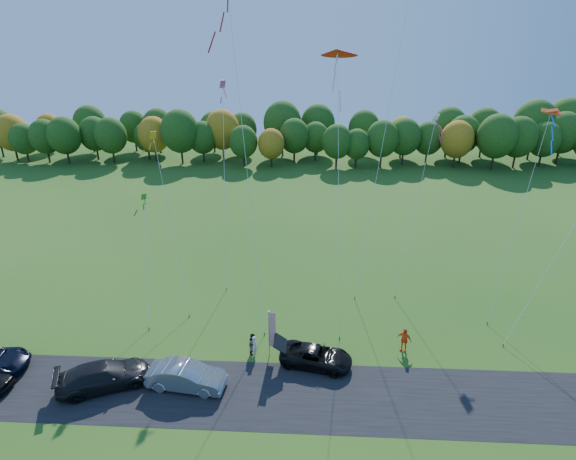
{
  "coord_description": "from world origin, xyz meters",
  "views": [
    {
      "loc": [
        1.66,
        -25.86,
        20.24
      ],
      "look_at": [
        0.0,
        6.0,
        7.0
      ],
      "focal_mm": 28.0,
      "sensor_mm": 36.0,
      "label": 1
    }
  ],
  "objects_px": {
    "person_east": "(404,340)",
    "feather_flag": "(272,329)",
    "black_suv": "(316,356)",
    "silver_sedan": "(186,376)"
  },
  "relations": [
    {
      "from": "person_east",
      "to": "feather_flag",
      "type": "relative_size",
      "value": 0.49
    },
    {
      "from": "silver_sedan",
      "to": "person_east",
      "type": "height_order",
      "value": "person_east"
    },
    {
      "from": "black_suv",
      "to": "feather_flag",
      "type": "xyz_separation_m",
      "value": [
        -3.07,
        0.73,
        1.57
      ]
    },
    {
      "from": "black_suv",
      "to": "silver_sedan",
      "type": "distance_m",
      "value": 8.62
    },
    {
      "from": "black_suv",
      "to": "person_east",
      "type": "height_order",
      "value": "person_east"
    },
    {
      "from": "black_suv",
      "to": "person_east",
      "type": "bearing_deg",
      "value": -61.21
    },
    {
      "from": "person_east",
      "to": "feather_flag",
      "type": "xyz_separation_m",
      "value": [
        -9.3,
        -1.15,
        1.34
      ]
    },
    {
      "from": "silver_sedan",
      "to": "feather_flag",
      "type": "bearing_deg",
      "value": -50.66
    },
    {
      "from": "silver_sedan",
      "to": "person_east",
      "type": "xyz_separation_m",
      "value": [
        14.45,
        4.46,
        0.08
      ]
    },
    {
      "from": "person_east",
      "to": "silver_sedan",
      "type": "bearing_deg",
      "value": -134.15
    }
  ]
}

